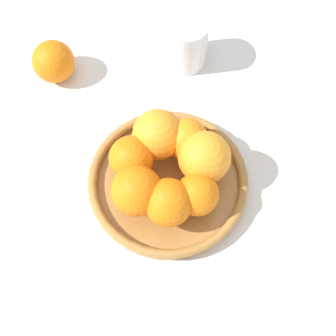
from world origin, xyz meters
The scene contains 5 objects.
ground_plane centered at (0.00, 0.00, 0.00)m, with size 4.00×4.00×0.00m, color silver.
fruit_bowl centered at (0.00, 0.00, 0.01)m, with size 0.26×0.26×0.03m.
orange_pile centered at (0.00, 0.00, 0.07)m, with size 0.19×0.19×0.08m.
stray_orange centered at (-0.13, 0.27, 0.04)m, with size 0.08×0.08×0.08m, color orange.
drinking_glass centered at (0.10, 0.24, 0.05)m, with size 0.08×0.08×0.09m, color white.
Camera 1 is at (-0.08, -0.29, 0.70)m, focal length 50.00 mm.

